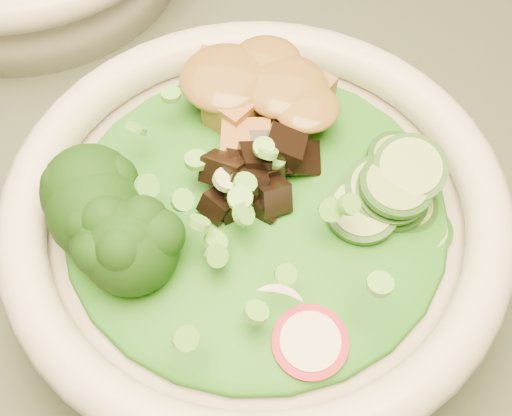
% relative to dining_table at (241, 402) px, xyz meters
% --- Properties ---
extents(dining_table, '(1.20, 0.80, 0.75)m').
position_rel_dining_table_xyz_m(dining_table, '(0.00, 0.00, 0.00)').
color(dining_table, black).
rests_on(dining_table, ground).
extents(salad_bowl, '(0.29, 0.29, 0.08)m').
position_rel_dining_table_xyz_m(salad_bowl, '(-0.01, 0.06, 0.16)').
color(salad_bowl, silver).
rests_on(salad_bowl, dining_table).
extents(lettuce_bed, '(0.22, 0.22, 0.03)m').
position_rel_dining_table_xyz_m(lettuce_bed, '(-0.01, 0.06, 0.18)').
color(lettuce_bed, '#196615').
rests_on(lettuce_bed, salad_bowl).
extents(broccoli_florets, '(0.11, 0.10, 0.05)m').
position_rel_dining_table_xyz_m(broccoli_florets, '(-0.07, 0.02, 0.20)').
color(broccoli_florets, black).
rests_on(broccoli_florets, salad_bowl).
extents(radish_slices, '(0.13, 0.09, 0.02)m').
position_rel_dining_table_xyz_m(radish_slices, '(0.02, -0.01, 0.18)').
color(radish_slices, maroon).
rests_on(radish_slices, salad_bowl).
extents(cucumber_slices, '(0.10, 0.10, 0.04)m').
position_rel_dining_table_xyz_m(cucumber_slices, '(0.05, 0.09, 0.19)').
color(cucumber_slices, '#99C66E').
rests_on(cucumber_slices, salad_bowl).
extents(mushroom_heap, '(0.10, 0.10, 0.04)m').
position_rel_dining_table_xyz_m(mushroom_heap, '(-0.02, 0.07, 0.19)').
color(mushroom_heap, black).
rests_on(mushroom_heap, salad_bowl).
extents(tofu_cubes, '(0.12, 0.10, 0.04)m').
position_rel_dining_table_xyz_m(tofu_cubes, '(-0.04, 0.12, 0.19)').
color(tofu_cubes, '#975E32').
rests_on(tofu_cubes, salad_bowl).
extents(peanut_sauce, '(0.08, 0.06, 0.02)m').
position_rel_dining_table_xyz_m(peanut_sauce, '(-0.04, 0.12, 0.21)').
color(peanut_sauce, brown).
rests_on(peanut_sauce, tofu_cubes).
extents(scallion_garnish, '(0.21, 0.21, 0.03)m').
position_rel_dining_table_xyz_m(scallion_garnish, '(-0.01, 0.06, 0.21)').
color(scallion_garnish, '#62BE43').
rests_on(scallion_garnish, salad_bowl).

